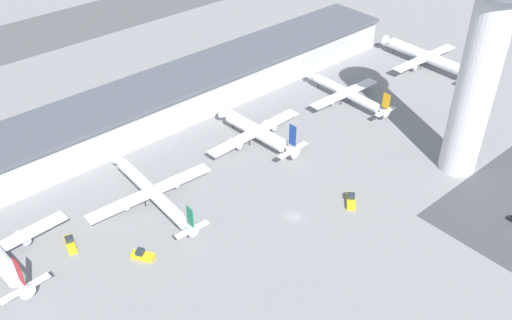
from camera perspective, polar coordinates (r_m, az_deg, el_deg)
The scene contains 11 objects.
ground_plane at distance 164.36m, azimuth 3.87°, elevation -5.65°, with size 1000.00×1000.00×0.00m, color gray.
terminal_building at distance 205.87m, azimuth -9.88°, elevation 5.62°, with size 214.96×25.00×14.05m.
runway_strip at distance 294.33m, azimuth -21.01°, elevation 11.65°, with size 322.44×44.00×0.01m, color #515154.
control_tower at distance 176.75m, azimuth 21.53°, elevation 8.45°, with size 17.38×17.38×68.29m.
airplane_gate_charlie at distance 168.51m, azimuth -10.33°, elevation -3.20°, with size 39.97×43.54×11.85m.
airplane_gate_delta at distance 192.55m, azimuth 0.05°, elevation 2.88°, with size 39.22×35.32×13.76m.
airplane_gate_echo at distance 218.20m, azimuth 9.03°, elevation 6.62°, with size 32.90×38.88×11.46m.
airplane_gate_foxtrot at distance 252.37m, azimuth 16.74°, elevation 9.82°, with size 37.56×45.97×14.40m.
service_truck_catering at distance 154.22m, azimuth -11.29°, elevation -9.33°, with size 5.37×6.45×2.65m.
service_truck_fuel at distance 170.29m, azimuth 9.46°, elevation -3.99°, with size 6.77×6.59×2.80m.
service_truck_baggage at distance 162.29m, azimuth -18.09°, elevation -7.95°, with size 3.86×7.19×2.69m.
Camera 1 is at (-89.78, -85.41, 107.98)m, focal length 40.00 mm.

